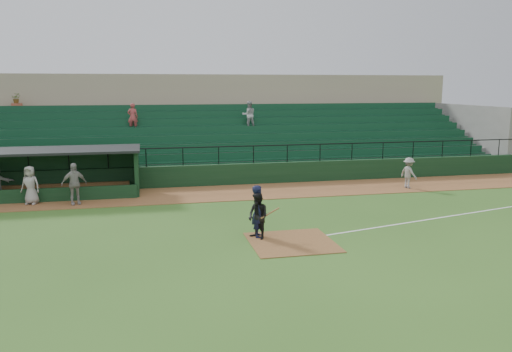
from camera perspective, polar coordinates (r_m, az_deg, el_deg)
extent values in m
plane|color=#315B1D|center=(19.47, 3.19, -6.59)|extent=(90.00, 90.00, 0.00)
cube|color=brown|center=(27.02, -1.37, -1.80)|extent=(40.00, 4.00, 0.03)
cube|color=brown|center=(18.54, 4.03, -7.40)|extent=(3.00, 3.00, 0.03)
cube|color=white|center=(23.84, 21.28, -4.14)|extent=(17.49, 4.44, 0.01)
cube|color=black|center=(29.03, -2.21, 0.20)|extent=(36.00, 0.35, 1.20)
cylinder|color=black|center=(28.80, -2.23, 3.34)|extent=(36.00, 0.06, 0.06)
cube|color=slate|center=(33.65, -3.71, 3.61)|extent=(36.00, 9.00, 3.60)
cube|color=#113E24|center=(33.11, -3.59, 4.29)|extent=(34.56, 8.00, 4.05)
cube|color=slate|center=(40.49, 22.41, 4.39)|extent=(0.35, 9.50, 4.20)
cube|color=gray|center=(39.94, -5.17, 6.63)|extent=(38.00, 3.00, 6.40)
cube|color=slate|center=(37.94, -4.79, 7.21)|extent=(36.00, 2.00, 0.20)
cylinder|color=#A55138|center=(38.40, -25.16, 6.93)|extent=(0.70, 0.70, 0.60)
imported|color=#2D5923|center=(38.38, -25.23, 7.87)|extent=(0.59, 0.51, 0.66)
imported|color=#A8A8A8|center=(34.62, -0.79, 6.85)|extent=(0.90, 0.70, 1.85)
imported|color=#A63D3D|center=(33.92, -13.62, 6.44)|extent=(0.65, 0.43, 1.78)
cube|color=black|center=(29.08, -21.56, 0.61)|extent=(8.50, 0.20, 2.30)
cube|color=black|center=(27.41, -13.19, 0.52)|extent=(0.20, 2.60, 2.30)
cube|color=black|center=(27.64, -22.13, 2.65)|extent=(8.90, 3.20, 0.12)
cube|color=olive|center=(28.84, -21.57, -1.28)|extent=(7.65, 0.40, 0.50)
cube|color=black|center=(26.64, -22.32, -2.00)|extent=(8.50, 0.12, 0.70)
imported|color=black|center=(18.89, 0.25, -3.98)|extent=(0.60, 0.80, 1.97)
cylinder|color=olive|center=(18.80, 1.58, -4.17)|extent=(0.79, 0.34, 0.35)
imported|color=black|center=(18.69, 0.23, -4.53)|extent=(0.98, 1.05, 1.73)
imported|color=gray|center=(29.08, 16.71, 0.34)|extent=(0.92, 1.22, 1.68)
imported|color=gray|center=(25.48, -19.68, -0.83)|extent=(1.25, 0.84, 1.98)
imported|color=#99948F|center=(26.32, -23.92, -0.94)|extent=(1.02, 0.82, 1.83)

